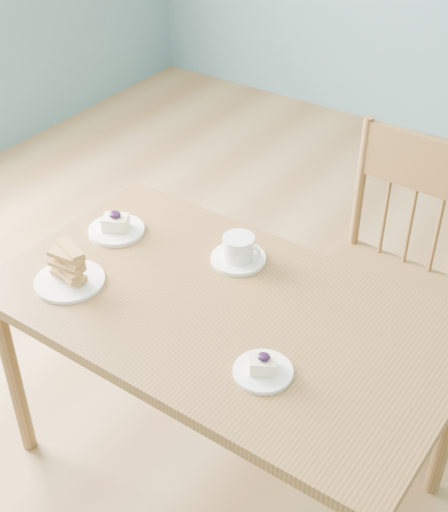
{
  "coord_description": "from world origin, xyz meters",
  "views": [
    {
      "loc": [
        0.5,
        -1.28,
        1.86
      ],
      "look_at": [
        -0.33,
        -0.04,
        0.78
      ],
      "focal_mm": 50.0,
      "sensor_mm": 36.0,
      "label": 1
    }
  ],
  "objects_px": {
    "dining_chair": "(386,277)",
    "dining_table": "(225,325)",
    "cheesecake_plate_near": "(263,368)",
    "cheesecake_plate_far": "(116,227)",
    "coffee_cup": "(239,251)",
    "biscotti_plate": "(68,271)"
  },
  "relations": [
    {
      "from": "dining_table",
      "to": "cheesecake_plate_near",
      "type": "relative_size",
      "value": 8.83
    },
    {
      "from": "coffee_cup",
      "to": "biscotti_plate",
      "type": "distance_m",
      "value": 0.47
    },
    {
      "from": "dining_table",
      "to": "cheesecake_plate_far",
      "type": "distance_m",
      "value": 0.48
    },
    {
      "from": "coffee_cup",
      "to": "cheesecake_plate_far",
      "type": "bearing_deg",
      "value": -170.56
    },
    {
      "from": "cheesecake_plate_near",
      "to": "cheesecake_plate_far",
      "type": "xyz_separation_m",
      "value": [
        -0.67,
        0.25,
        0.0
      ]
    },
    {
      "from": "cheesecake_plate_near",
      "to": "biscotti_plate",
      "type": "height_order",
      "value": "biscotti_plate"
    },
    {
      "from": "dining_table",
      "to": "cheesecake_plate_near",
      "type": "bearing_deg",
      "value": -34.42
    },
    {
      "from": "cheesecake_plate_near",
      "to": "cheesecake_plate_far",
      "type": "height_order",
      "value": "cheesecake_plate_far"
    },
    {
      "from": "biscotti_plate",
      "to": "cheesecake_plate_near",
      "type": "bearing_deg",
      "value": 0.29
    },
    {
      "from": "cheesecake_plate_near",
      "to": "biscotti_plate",
      "type": "relative_size",
      "value": 0.74
    },
    {
      "from": "coffee_cup",
      "to": "dining_table",
      "type": "bearing_deg",
      "value": -70.42
    },
    {
      "from": "dining_table",
      "to": "biscotti_plate",
      "type": "distance_m",
      "value": 0.45
    },
    {
      "from": "biscotti_plate",
      "to": "cheesecake_plate_far",
      "type": "bearing_deg",
      "value": 102.32
    },
    {
      "from": "dining_chair",
      "to": "dining_table",
      "type": "bearing_deg",
      "value": -107.78
    },
    {
      "from": "dining_chair",
      "to": "cheesecake_plate_far",
      "type": "relative_size",
      "value": 5.46
    },
    {
      "from": "dining_table",
      "to": "cheesecake_plate_far",
      "type": "relative_size",
      "value": 7.44
    },
    {
      "from": "cheesecake_plate_near",
      "to": "cheesecake_plate_far",
      "type": "distance_m",
      "value": 0.72
    },
    {
      "from": "dining_chair",
      "to": "cheesecake_plate_far",
      "type": "xyz_separation_m",
      "value": [
        -0.68,
        -0.49,
        0.21
      ]
    },
    {
      "from": "coffee_cup",
      "to": "biscotti_plate",
      "type": "bearing_deg",
      "value": -136.81
    },
    {
      "from": "dining_table",
      "to": "biscotti_plate",
      "type": "relative_size",
      "value": 6.54
    },
    {
      "from": "dining_table",
      "to": "cheesecake_plate_far",
      "type": "xyz_separation_m",
      "value": [
        -0.46,
        0.1,
        0.08
      ]
    },
    {
      "from": "cheesecake_plate_near",
      "to": "cheesecake_plate_far",
      "type": "relative_size",
      "value": 0.84
    }
  ]
}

